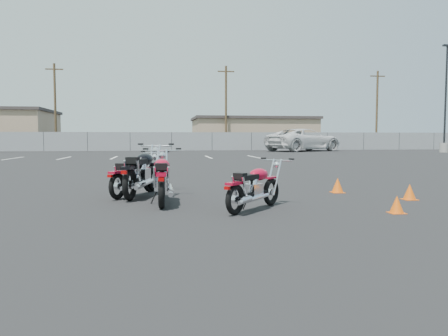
{
  "coord_description": "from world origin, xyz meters",
  "views": [
    {
      "loc": [
        -1.08,
        -8.2,
        1.27
      ],
      "look_at": [
        0.2,
        0.6,
        0.65
      ],
      "focal_mm": 35.0,
      "sensor_mm": 36.0,
      "label": 1
    }
  ],
  "objects": [
    {
      "name": "training_cone_far",
      "position": [
        2.85,
        -1.42,
        0.15
      ],
      "size": [
        0.25,
        0.25,
        0.3
      ],
      "color": "#E6580C",
      "rests_on": "ground"
    },
    {
      "name": "motorcycle_second_black",
      "position": [
        -1.48,
        1.43,
        0.52
      ],
      "size": [
        1.11,
        2.3,
        1.14
      ],
      "color": "black",
      "rests_on": "ground"
    },
    {
      "name": "tan_building_east",
      "position": [
        10.0,
        44.0,
        1.86
      ],
      "size": [
        14.4,
        9.4,
        3.7
      ],
      "color": "#9D8365",
      "rests_on": "ground"
    },
    {
      "name": "motorcycle_rear_red",
      "position": [
        0.54,
        -0.76,
        0.4
      ],
      "size": [
        1.48,
        1.56,
        0.89
      ],
      "color": "black",
      "rests_on": "ground"
    },
    {
      "name": "training_cone_near",
      "position": [
        2.97,
        1.35,
        0.17
      ],
      "size": [
        0.29,
        0.29,
        0.34
      ],
      "color": "#E6580C",
      "rests_on": "ground"
    },
    {
      "name": "motorcycle_front_red",
      "position": [
        -1.65,
        1.49,
        0.44
      ],
      "size": [
        1.26,
        1.88,
        0.96
      ],
      "color": "black",
      "rests_on": "ground"
    },
    {
      "name": "training_cone_extra",
      "position": [
        3.97,
        0.04,
        0.16
      ],
      "size": [
        0.27,
        0.27,
        0.33
      ],
      "color": "#E6580C",
      "rests_on": "ground"
    },
    {
      "name": "utility_pole_b",
      "position": [
        -12.0,
        40.0,
        4.69
      ],
      "size": [
        1.8,
        0.24,
        9.0
      ],
      "color": "#3F2F1D",
      "rests_on": "ground"
    },
    {
      "name": "chainlink_fence",
      "position": [
        -0.0,
        35.0,
        0.9
      ],
      "size": [
        80.06,
        0.06,
        1.8
      ],
      "color": "slate",
      "rests_on": "ground"
    },
    {
      "name": "utility_pole_d",
      "position": [
        24.0,
        40.0,
        4.69
      ],
      "size": [
        1.8,
        0.24,
        9.0
      ],
      "color": "#3F2F1D",
      "rests_on": "ground"
    },
    {
      "name": "parking_line_stripes",
      "position": [
        -2.5,
        20.0,
        0.0
      ],
      "size": [
        15.12,
        4.0,
        0.01
      ],
      "color": "silver",
      "rests_on": "ground"
    },
    {
      "name": "white_van",
      "position": [
        12.24,
        31.22,
        1.66
      ],
      "size": [
        7.05,
        9.36,
        3.31
      ],
      "primitive_type": "imported",
      "rotation": [
        0.0,
        0.0,
        2.04
      ],
      "color": "silver",
      "rests_on": "ground"
    },
    {
      "name": "motorcycle_third_red",
      "position": [
        -1.05,
        0.32,
        0.48
      ],
      "size": [
        0.83,
        2.14,
        1.05
      ],
      "color": "black",
      "rests_on": "ground"
    },
    {
      "name": "ground",
      "position": [
        0.0,
        0.0,
        0.0
      ],
      "size": [
        120.0,
        120.0,
        0.0
      ],
      "primitive_type": "plane",
      "color": "black",
      "rests_on": "ground"
    },
    {
      "name": "utility_pole_c",
      "position": [
        6.0,
        39.0,
        4.69
      ],
      "size": [
        1.8,
        0.24,
        9.0
      ],
      "color": "#3F2F1D",
      "rests_on": "ground"
    },
    {
      "name": "light_pole_east",
      "position": [
        23.0,
        26.13,
        2.3
      ],
      "size": [
        0.8,
        0.7,
        9.11
      ],
      "color": "gray",
      "rests_on": "ground"
    }
  ]
}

